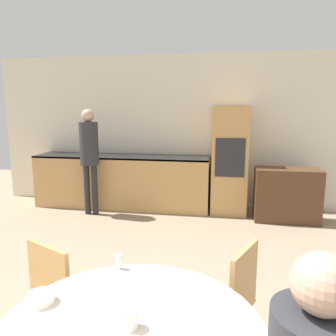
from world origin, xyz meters
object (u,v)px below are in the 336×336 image
at_px(oven_unit, 230,160).
at_px(chair_far_right, 228,301).
at_px(person_standing, 89,149).
at_px(sideboard, 287,195).
at_px(chair_far_left, 37,309).
at_px(cup, 130,319).
at_px(bowl_near, 41,298).

bearing_deg(oven_unit, chair_far_right, -90.69).
height_order(chair_far_right, person_standing, person_standing).
xyz_separation_m(sideboard, person_standing, (-3.06, -0.20, 0.66)).
relative_size(chair_far_left, person_standing, 0.51).
distance_m(cup, bowl_near, 0.48).
relative_size(chair_far_left, cup, 10.42).
bearing_deg(chair_far_right, sideboard, -171.78).
height_order(cup, bowl_near, cup).
distance_m(chair_far_left, person_standing, 3.40).
distance_m(person_standing, bowl_near, 3.76).
bearing_deg(oven_unit, person_standing, -167.36).
distance_m(chair_far_left, bowl_near, 0.52).
xyz_separation_m(person_standing, bowl_near, (1.25, -3.54, -0.27)).
distance_m(sideboard, chair_far_right, 3.24).
bearing_deg(person_standing, oven_unit, 12.64).
relative_size(sideboard, cup, 11.46).
distance_m(person_standing, cup, 4.04).
bearing_deg(bowl_near, chair_far_right, 34.76).
relative_size(sideboard, person_standing, 0.56).
relative_size(chair_far_left, bowl_near, 6.57).
bearing_deg(oven_unit, sideboard, -18.55).
relative_size(oven_unit, sideboard, 1.83).
bearing_deg(person_standing, chair_far_right, -53.55).
relative_size(oven_unit, person_standing, 1.03).
relative_size(chair_far_right, person_standing, 0.51).
relative_size(person_standing, bowl_near, 12.86).
height_order(oven_unit, chair_far_left, oven_unit).
distance_m(oven_unit, bowl_near, 4.14).
bearing_deg(cup, oven_unit, 83.53).
distance_m(oven_unit, chair_far_right, 3.43).
relative_size(oven_unit, chair_far_left, 2.01).
bearing_deg(chair_far_right, person_standing, -119.13).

